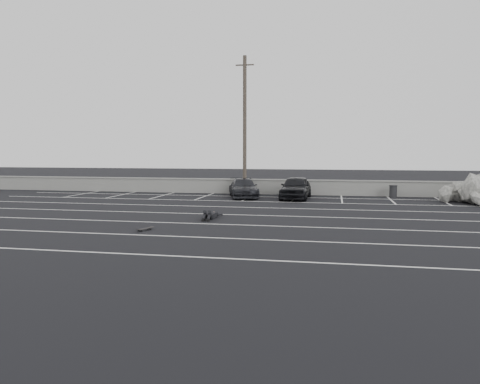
% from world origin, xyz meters
% --- Properties ---
extents(ground, '(120.00, 120.00, 0.00)m').
position_xyz_m(ground, '(0.00, 0.00, 0.00)').
color(ground, black).
rests_on(ground, ground).
extents(seawall, '(50.00, 0.45, 1.06)m').
position_xyz_m(seawall, '(0.00, 14.00, 0.55)').
color(seawall, gray).
rests_on(seawall, ground).
extents(stall_lines, '(36.00, 20.05, 0.01)m').
position_xyz_m(stall_lines, '(-0.08, 4.41, 0.00)').
color(stall_lines, silver).
rests_on(stall_lines, ground).
extents(car_left, '(1.91, 4.35, 1.46)m').
position_xyz_m(car_left, '(1.11, 11.09, 0.73)').
color(car_left, black).
rests_on(car_left, ground).
extents(car_right, '(2.86, 4.58, 1.24)m').
position_xyz_m(car_right, '(-2.34, 11.42, 0.62)').
color(car_right, black).
rests_on(car_right, ground).
extents(utility_pole, '(1.27, 0.25, 9.52)m').
position_xyz_m(utility_pole, '(-2.60, 13.20, 4.82)').
color(utility_pole, '#4C4238').
rests_on(utility_pole, ground).
extents(trash_bin, '(0.56, 0.56, 0.82)m').
position_xyz_m(trash_bin, '(7.30, 13.14, 0.41)').
color(trash_bin, black).
rests_on(trash_bin, ground).
extents(person, '(1.00, 2.35, 0.46)m').
position_xyz_m(person, '(-1.95, 1.79, 0.23)').
color(person, black).
rests_on(person, ground).
extents(skateboard, '(0.44, 0.72, 0.09)m').
position_xyz_m(skateboard, '(-3.57, -2.06, 0.07)').
color(skateboard, black).
rests_on(skateboard, ground).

